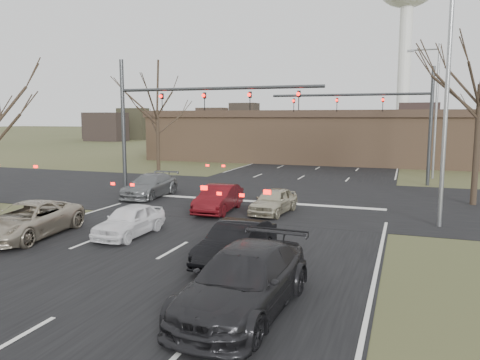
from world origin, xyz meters
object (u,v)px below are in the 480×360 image
Objects in this scene: streetlight_right_near at (442,94)px; car_red_ahead at (219,199)px; car_silver_suv at (28,220)px; car_charcoal_sedan at (244,281)px; car_silver_ahead at (274,201)px; building at (350,136)px; car_grey_ahead at (150,186)px; streetlight_right_far at (434,104)px; car_white_sedan at (130,220)px; car_black_hatch at (236,243)px; mast_arm_near at (172,109)px; mast_arm_far at (387,112)px.

streetlight_right_near reaches higher than car_red_ahead.
car_silver_suv is 10.87m from car_charcoal_sedan.
car_silver_ahead is (-7.22, 0.33, -4.97)m from streetlight_right_near.
car_red_ahead is at bearing -96.17° from building.
car_grey_ahead is at bearing -108.42° from building.
car_charcoal_sedan is at bearing -71.64° from car_silver_ahead.
streetlight_right_far is at bearing 88.32° from streetlight_right_near.
building is at bearing 103.69° from streetlight_right_near.
car_red_ahead reaches higher than car_white_sedan.
streetlight_right_far is 25.87m from car_black_hatch.
car_grey_ahead is (-3.92, 8.21, 0.05)m from car_white_sedan.
car_grey_ahead reaches higher than car_white_sedan.
mast_arm_near reaches higher than car_silver_ahead.
building reaches higher than car_silver_ahead.
car_charcoal_sedan is (9.26, -14.02, -4.31)m from mast_arm_near.
car_silver_suv is at bearing -95.22° from mast_arm_near.
car_silver_ahead is (8.09, -2.17, -0.05)m from car_grey_ahead.
mast_arm_far reaches higher than building.
building is 9.19× the size of car_grey_ahead.
streetlight_right_near is 13.68m from car_white_sedan.
car_silver_suv reaches higher than car_silver_ahead.
car_charcoal_sedan reaches higher than car_silver_ahead.
mast_arm_far is at bearing 88.26° from car_charcoal_sedan.
car_white_sedan reaches higher than car_silver_ahead.
car_red_ahead is (5.45, -2.71, -0.00)m from car_grey_ahead.
streetlight_right_far is 2.76× the size of car_silver_ahead.
car_red_ahead is (-9.87, -0.21, -4.92)m from streetlight_right_near.
car_silver_suv is at bearing -89.90° from car_grey_ahead.
car_charcoal_sedan is (-5.29, -28.02, -4.83)m from streetlight_right_far.
car_silver_suv reaches higher than car_black_hatch.
mast_arm_near is 3.35× the size of car_silver_ahead.
mast_arm_far is 15.68m from car_red_ahead.
car_charcoal_sedan is at bearing -53.95° from car_grey_ahead.
car_charcoal_sedan is at bearing -26.55° from car_silver_suv.
streetlight_right_near reaches higher than mast_arm_near.
mast_arm_near is 17.34m from car_charcoal_sedan.
car_white_sedan is 0.93× the size of car_black_hatch.
streetlight_right_near is at bearing -76.31° from building.
streetlight_right_near is 2.17× the size of car_grey_ahead.
mast_arm_far is at bearing 37.78° from car_grey_ahead.
car_silver_suv is at bearing -177.00° from car_black_hatch.
car_silver_suv reaches higher than car_red_ahead.
mast_arm_near and mast_arm_far have the same top height.
car_black_hatch is (-3.65, -20.47, -4.37)m from mast_arm_far.
car_grey_ahead is (-8.49, -25.50, -2.00)m from building.
building is 34.08m from car_white_sedan.
car_white_sedan is (2.66, -8.71, -4.45)m from mast_arm_near.
car_grey_ahead is (-15.32, 2.50, -4.92)m from streetlight_right_near.
car_charcoal_sedan is (2.03, -39.02, -1.90)m from building.
mast_arm_far reaches higher than car_grey_ahead.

